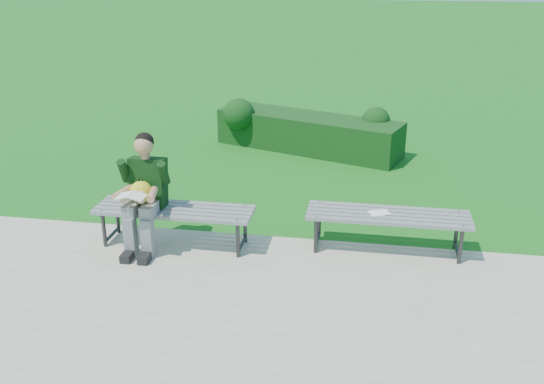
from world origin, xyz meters
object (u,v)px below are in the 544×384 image
bench_right (388,218)px  seated_boy (144,190)px  bench_left (174,213)px  hedge (306,131)px  paper_sheet (379,213)px

bench_right → seated_boy: 2.73m
bench_left → bench_right: size_ratio=1.00×
hedge → seated_boy: (-1.35, -4.01, 0.37)m
hedge → bench_left: 4.05m
bench_left → paper_sheet: size_ratio=6.76×
bench_left → seated_boy: bearing=-162.3°
hedge → bench_left: bearing=-105.0°
hedge → seated_boy: size_ratio=2.48×
hedge → seated_boy: seated_boy is taller
seated_boy → bench_left: bearing=17.7°
hedge → bench_right: 3.90m
bench_right → seated_boy: bearing=-172.7°
bench_left → bench_right: (2.39, 0.25, 0.00)m
seated_boy → hedge: bearing=71.4°
paper_sheet → seated_boy: bearing=-172.4°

